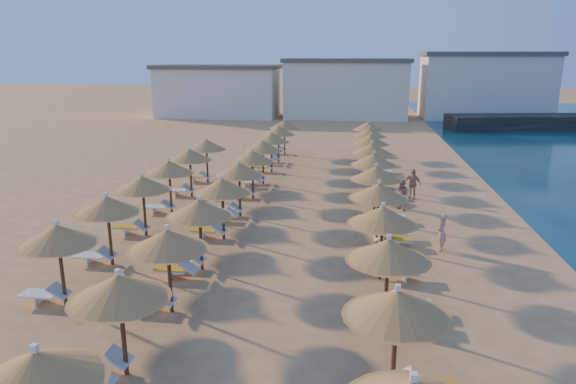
# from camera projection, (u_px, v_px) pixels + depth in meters

# --- Properties ---
(ground) EXTENTS (220.00, 220.00, 0.00)m
(ground) POSITION_uv_depth(u_px,v_px,m) (310.00, 248.00, 21.41)
(ground) COLOR #E4A564
(ground) RESTS_ON ground
(hotel_blocks) EXTENTS (48.92, 10.53, 8.10)m
(hotel_blocks) POSITION_uv_depth(u_px,v_px,m) (358.00, 88.00, 64.76)
(hotel_blocks) COLOR white
(hotel_blocks) RESTS_ON ground
(parasol_row_east) EXTENTS (2.49, 35.53, 2.86)m
(parasol_row_east) POSITION_uv_depth(u_px,v_px,m) (376.00, 174.00, 24.20)
(parasol_row_east) COLOR brown
(parasol_row_east) RESTS_ON ground
(parasol_row_west) EXTENTS (2.49, 35.53, 2.86)m
(parasol_row_west) POSITION_uv_depth(u_px,v_px,m) (239.00, 170.00, 25.02)
(parasol_row_west) COLOR brown
(parasol_row_west) RESTS_ON ground
(parasol_row_inland) EXTENTS (2.49, 19.01, 2.86)m
(parasol_row_inland) POSITION_uv_depth(u_px,v_px,m) (157.00, 176.00, 23.87)
(parasol_row_inland) COLOR brown
(parasol_row_inland) RESTS_ON ground
(loungers) EXTENTS (13.14, 34.55, 0.66)m
(loungers) POSITION_uv_depth(u_px,v_px,m) (283.00, 213.00, 25.00)
(loungers) COLOR white
(loungers) RESTS_ON ground
(beachgoer_b) EXTENTS (0.98, 1.00, 1.62)m
(beachgoer_b) POSITION_uv_depth(u_px,v_px,m) (402.00, 195.00, 26.36)
(beachgoer_b) COLOR tan
(beachgoer_b) RESTS_ON ground
(beachgoer_c) EXTENTS (1.07, 0.85, 1.70)m
(beachgoer_c) POSITION_uv_depth(u_px,v_px,m) (412.00, 184.00, 28.52)
(beachgoer_c) COLOR tan
(beachgoer_c) RESTS_ON ground
(beachgoer_a) EXTENTS (0.48, 0.63, 1.56)m
(beachgoer_a) POSITION_uv_depth(u_px,v_px,m) (442.00, 232.00, 20.94)
(beachgoer_a) COLOR tan
(beachgoer_a) RESTS_ON ground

